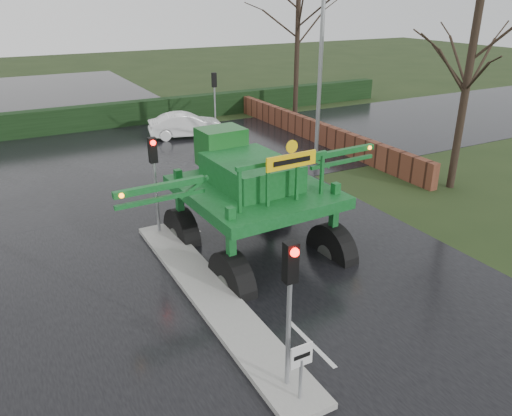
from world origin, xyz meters
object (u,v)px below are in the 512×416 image
white_sedan (187,137)px  keep_left_sign (301,363)px  traffic_signal_near (290,286)px  traffic_signal_far (214,88)px  traffic_signal_mid (154,165)px  crop_sprayer (226,205)px  street_light_right (316,37)px

white_sedan → keep_left_sign: bearing=176.8°
traffic_signal_near → white_sedan: traffic_signal_near is taller
traffic_signal_near → traffic_signal_far: size_ratio=1.00×
traffic_signal_mid → keep_left_sign: bearing=-90.0°
crop_sprayer → white_sedan: crop_sprayer is taller
keep_left_sign → street_light_right: bearing=54.9°
traffic_signal_far → crop_sprayer: (-7.01, -16.44, -0.15)m
traffic_signal_mid → traffic_signal_near: bearing=-90.0°
street_light_right → crop_sprayer: bearing=-135.9°
keep_left_sign → street_light_right: size_ratio=0.14×
traffic_signal_mid → traffic_signal_far: size_ratio=1.00×
traffic_signal_far → street_light_right: bearing=101.9°
traffic_signal_mid → street_light_right: street_light_right is taller
keep_left_sign → white_sedan: bearing=74.9°
keep_left_sign → traffic_signal_far: 22.93m
traffic_signal_far → street_light_right: (1.69, -8.01, 3.40)m
traffic_signal_near → white_sedan: bearing=74.6°
traffic_signal_mid → traffic_signal_far: 14.75m
crop_sprayer → white_sedan: (4.84, 15.85, -2.44)m
traffic_signal_near → traffic_signal_mid: size_ratio=1.00×
crop_sprayer → white_sedan: size_ratio=2.14×
white_sedan → traffic_signal_mid: bearing=166.6°
traffic_signal_mid → traffic_signal_far: (7.80, 12.52, 0.00)m
traffic_signal_near → street_light_right: bearing=53.9°
traffic_signal_mid → crop_sprayer: size_ratio=0.38×
keep_left_sign → traffic_signal_far: bearing=70.1°
traffic_signal_near → street_light_right: 16.46m
crop_sprayer → street_light_right: bearing=41.7°
traffic_signal_far → street_light_right: size_ratio=0.35×
keep_left_sign → traffic_signal_mid: 9.12m
traffic_signal_near → street_light_right: (9.49, 13.01, 3.40)m
traffic_signal_near → crop_sprayer: (0.79, 4.57, -0.15)m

